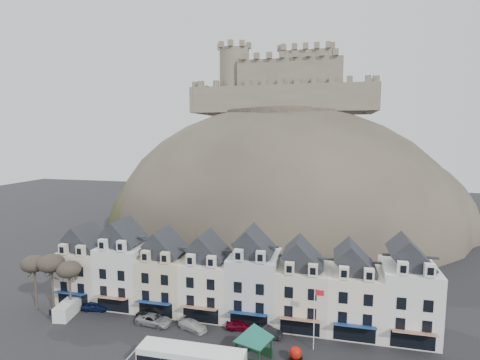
% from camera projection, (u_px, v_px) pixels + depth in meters
% --- Properties ---
extents(townhouse_terrace, '(54.40, 9.35, 11.80)m').
position_uv_depth(townhouse_terrace, '(233.00, 279.00, 54.25)').
color(townhouse_terrace, beige).
rests_on(townhouse_terrace, ground).
extents(castle_hill, '(100.00, 76.00, 68.00)m').
position_uv_depth(castle_hill, '(284.00, 227.00, 105.73)').
color(castle_hill, '#36302A').
rests_on(castle_hill, ground).
extents(castle, '(50.20, 22.20, 22.00)m').
position_uv_depth(castle, '(286.00, 85.00, 107.71)').
color(castle, '#6A6051').
rests_on(castle, ground).
extents(tree_left_far, '(3.61, 3.61, 8.24)m').
position_uv_depth(tree_left_far, '(34.00, 264.00, 55.59)').
color(tree_left_far, '#392D24').
rests_on(tree_left_far, ground).
extents(tree_left_mid, '(3.78, 3.78, 8.64)m').
position_uv_depth(tree_left_mid, '(51.00, 264.00, 54.85)').
color(tree_left_mid, '#392D24').
rests_on(tree_left_mid, ground).
extents(tree_left_near, '(3.43, 3.43, 7.84)m').
position_uv_depth(tree_left_near, '(69.00, 270.00, 54.23)').
color(tree_left_near, '#392D24').
rests_on(tree_left_near, ground).
extents(bus_shelter, '(6.91, 6.91, 4.62)m').
position_uv_depth(bus_shelter, '(254.00, 332.00, 42.96)').
color(bus_shelter, black).
rests_on(bus_shelter, ground).
extents(red_buoy, '(1.59, 1.59, 1.82)m').
position_uv_depth(red_buoy, '(295.00, 354.00, 43.11)').
color(red_buoy, black).
rests_on(red_buoy, ground).
extents(flagpole, '(1.14, 0.13, 7.89)m').
position_uv_depth(flagpole, '(315.00, 315.00, 45.10)').
color(flagpole, silver).
rests_on(flagpole, ground).
extents(white_van, '(2.70, 4.78, 2.06)m').
position_uv_depth(white_van, '(67.00, 309.00, 53.91)').
color(white_van, silver).
rests_on(white_van, ground).
extents(car_navy, '(4.18, 2.25, 1.35)m').
position_uv_depth(car_navy, '(95.00, 306.00, 55.70)').
color(car_navy, '#0B1437').
rests_on(car_navy, ground).
extents(car_black, '(3.90, 1.53, 1.26)m').
position_uv_depth(car_black, '(150.00, 315.00, 52.89)').
color(car_black, black).
rests_on(car_black, ground).
extents(car_silver, '(5.17, 2.86, 1.40)m').
position_uv_depth(car_silver, '(154.00, 320.00, 51.54)').
color(car_silver, '#939499').
rests_on(car_silver, ground).
extents(car_white, '(4.67, 3.18, 1.26)m').
position_uv_depth(car_white, '(193.00, 325.00, 50.18)').
color(car_white, '#BCBCBC').
rests_on(car_white, ground).
extents(car_maroon, '(4.00, 2.05, 1.30)m').
position_uv_depth(car_maroon, '(240.00, 325.00, 50.20)').
color(car_maroon, '#630516').
rests_on(car_maroon, ground).
extents(car_charcoal, '(4.31, 2.01, 1.37)m').
position_uv_depth(car_charcoal, '(266.00, 332.00, 48.51)').
color(car_charcoal, black).
rests_on(car_charcoal, ground).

